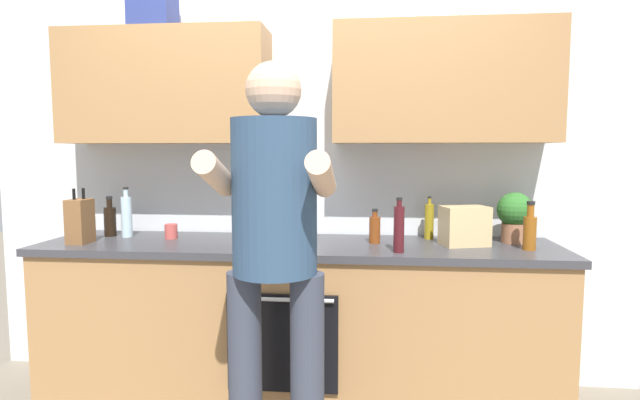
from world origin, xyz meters
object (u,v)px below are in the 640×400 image
(bottle_water, at_px, (127,216))
(bottle_soy, at_px, (110,220))
(bottle_vinegar, at_px, (375,229))
(grocery_bag_bread, at_px, (465,226))
(knife_block, at_px, (80,221))
(bottle_syrup, at_px, (530,230))
(bottle_oil, at_px, (429,221))
(cup_ceramic, at_px, (171,231))
(bottle_wine, at_px, (399,228))
(potted_herb, at_px, (515,215))
(bottle_soda, at_px, (239,226))
(person_standing, at_px, (275,243))
(mixing_bowl, at_px, (298,233))

(bottle_water, distance_m, bottle_soy, 0.12)
(bottle_vinegar, height_order, grocery_bag_bread, grocery_bag_bread)
(bottle_water, height_order, knife_block, knife_block)
(bottle_syrup, bearing_deg, bottle_oil, 149.47)
(bottle_vinegar, xyz_separation_m, cup_ceramic, (-1.17, 0.03, -0.04))
(bottle_wine, bearing_deg, knife_block, 177.50)
(bottle_water, height_order, bottle_vinegar, bottle_water)
(bottle_water, bearing_deg, cup_ceramic, -5.66)
(potted_herb, bearing_deg, bottle_soy, -179.57)
(bottle_oil, bearing_deg, bottle_wine, -115.33)
(bottle_wine, height_order, potted_herb, potted_herb)
(bottle_vinegar, relative_size, cup_ceramic, 2.25)
(bottle_syrup, relative_size, knife_block, 0.83)
(potted_herb, bearing_deg, bottle_wine, -152.75)
(bottle_water, bearing_deg, knife_block, -125.69)
(bottle_soda, height_order, potted_herb, potted_herb)
(bottle_water, xyz_separation_m, knife_block, (-0.16, -0.22, -0.00))
(bottle_soy, distance_m, bottle_syrup, 2.36)
(potted_herb, bearing_deg, bottle_water, -179.01)
(bottle_soy, bearing_deg, potted_herb, 0.43)
(bottle_soda, bearing_deg, bottle_wine, -2.11)
(bottle_soda, xyz_separation_m, bottle_water, (-0.75, 0.26, 0.01))
(bottle_syrup, distance_m, grocery_bag_bread, 0.32)
(person_standing, xyz_separation_m, mixing_bowl, (-0.03, 0.84, -0.10))
(bottle_oil, distance_m, potted_herb, 0.46)
(bottle_wine, relative_size, mixing_bowl, 1.26)
(bottle_soda, relative_size, bottle_water, 0.93)
(bottle_soy, relative_size, potted_herb, 0.85)
(bottle_syrup, distance_m, cup_ceramic, 1.97)
(bottle_soda, bearing_deg, mixing_bowl, 42.74)
(bottle_wine, xyz_separation_m, bottle_syrup, (0.67, 0.13, -0.02))
(grocery_bag_bread, bearing_deg, potted_herb, 20.78)
(bottle_soy, xyz_separation_m, mixing_bowl, (1.14, -0.03, -0.05))
(bottle_vinegar, xyz_separation_m, potted_herb, (0.77, 0.09, 0.08))
(bottle_soda, relative_size, bottle_wine, 0.99)
(bottle_soda, xyz_separation_m, cup_ceramic, (-0.47, 0.24, -0.07))
(bottle_vinegar, xyz_separation_m, bottle_syrup, (0.79, -0.11, 0.02))
(knife_block, distance_m, potted_herb, 2.39)
(mixing_bowl, bearing_deg, potted_herb, 2.36)
(bottle_soy, bearing_deg, bottle_syrup, -4.52)
(bottle_soda, height_order, mixing_bowl, bottle_soda)
(bottle_syrup, bearing_deg, grocery_bag_bread, 162.95)
(bottle_water, distance_m, potted_herb, 2.22)
(bottle_soda, relative_size, knife_block, 0.90)
(bottle_soy, bearing_deg, person_standing, -36.76)
(bottle_soy, relative_size, grocery_bag_bread, 1.00)
(bottle_water, relative_size, bottle_vinegar, 1.56)
(bottle_wine, xyz_separation_m, cup_ceramic, (-1.29, 0.27, -0.08))
(person_standing, relative_size, potted_herb, 6.26)
(bottle_syrup, bearing_deg, bottle_wine, -169.04)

